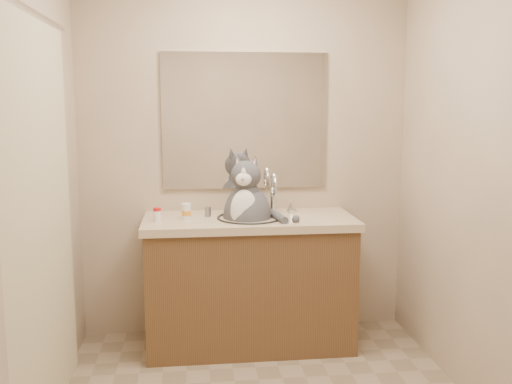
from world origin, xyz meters
TOP-DOWN VIEW (x-y plane):
  - room at (0.00, 0.00)m, footprint 2.22×2.52m
  - vanity at (0.00, 0.96)m, footprint 1.34×0.59m
  - mirror at (0.00, 1.24)m, footprint 1.10×0.02m
  - shower_curtain at (-1.05, 0.10)m, footprint 0.02×1.30m
  - cat at (-0.01, 0.96)m, footprint 0.42×0.44m
  - pill_bottle_redcap at (-0.58, 0.92)m, footprint 0.06×0.06m
  - pill_bottle_orange at (-0.40, 0.95)m, footprint 0.06×0.06m
  - grey_canister at (-0.26, 1.03)m, footprint 0.05×0.05m

SIDE VIEW (x-z plane):
  - vanity at x=0.00m, z-range -0.12..1.00m
  - grey_canister at x=-0.26m, z-range 0.85..0.91m
  - cat at x=-0.01m, z-range 0.58..1.20m
  - pill_bottle_redcap at x=-0.58m, z-range 0.85..0.93m
  - pill_bottle_orange at x=-0.40m, z-range 0.85..0.95m
  - shower_curtain at x=-1.05m, z-range 0.06..2.00m
  - room at x=0.00m, z-range -0.01..2.41m
  - mirror at x=0.00m, z-range 1.00..1.90m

